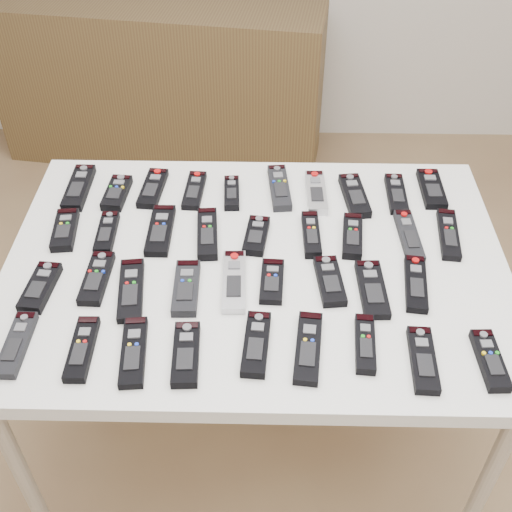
{
  "coord_description": "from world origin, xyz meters",
  "views": [
    {
      "loc": [
        -0.09,
        -1.06,
        1.86
      ],
      "look_at": [
        -0.11,
        0.11,
        0.8
      ],
      "focal_mm": 45.0,
      "sensor_mm": 36.0,
      "label": 1
    }
  ],
  "objects_px": {
    "remote_8": "(396,194)",
    "remote_26": "(372,289)",
    "remote_18": "(449,234)",
    "remote_24": "(272,281)",
    "remote_1": "(117,193)",
    "remote_13": "(207,234)",
    "remote_9": "(432,189)",
    "remote_23": "(234,281)",
    "remote_4": "(232,193)",
    "remote_17": "(409,236)",
    "sideboard": "(160,85)",
    "remote_14": "(256,236)",
    "remote_29": "(82,349)",
    "remote_0": "(79,187)",
    "remote_3": "(194,190)",
    "remote_28": "(17,344)",
    "remote_27": "(416,284)",
    "remote_21": "(131,290)",
    "remote_19": "(40,287)",
    "remote_30": "(134,352)",
    "remote_32": "(256,344)",
    "remote_10": "(65,230)",
    "table": "(256,279)",
    "remote_2": "(153,188)",
    "remote_25": "(330,281)",
    "remote_22": "(186,288)",
    "remote_35": "(423,360)",
    "remote_33": "(308,348)",
    "remote_5": "(279,188)",
    "remote_15": "(311,234)",
    "remote_6": "(316,193)",
    "remote_11": "(107,233)",
    "remote_16": "(352,236)",
    "remote_34": "(365,344)",
    "remote_20": "(97,278)",
    "remote_7": "(355,196)"
  },
  "relations": [
    {
      "from": "remote_23",
      "to": "remote_5",
      "type": "bearing_deg",
      "value": 71.83
    },
    {
      "from": "remote_4",
      "to": "remote_17",
      "type": "relative_size",
      "value": 0.72
    },
    {
      "from": "remote_25",
      "to": "remote_22",
      "type": "bearing_deg",
      "value": 179.1
    },
    {
      "from": "remote_28",
      "to": "remote_32",
      "type": "xyz_separation_m",
      "value": [
        0.52,
        0.01,
        0.0
      ]
    },
    {
      "from": "sideboard",
      "to": "remote_24",
      "type": "relative_size",
      "value": 11.08
    },
    {
      "from": "remote_8",
      "to": "remote_26",
      "type": "xyz_separation_m",
      "value": [
        -0.11,
        -0.38,
        0.0
      ]
    },
    {
      "from": "remote_18",
      "to": "remote_24",
      "type": "relative_size",
      "value": 1.35
    },
    {
      "from": "remote_14",
      "to": "remote_28",
      "type": "distance_m",
      "value": 0.63
    },
    {
      "from": "remote_9",
      "to": "remote_27",
      "type": "xyz_separation_m",
      "value": [
        -0.11,
        -0.38,
        0.0
      ]
    },
    {
      "from": "remote_20",
      "to": "remote_32",
      "type": "distance_m",
      "value": 0.43
    },
    {
      "from": "remote_14",
      "to": "remote_29",
      "type": "xyz_separation_m",
      "value": [
        -0.37,
        -0.38,
        0.0
      ]
    },
    {
      "from": "remote_0",
      "to": "remote_19",
      "type": "height_order",
      "value": "same"
    },
    {
      "from": "remote_1",
      "to": "remote_13",
      "type": "relative_size",
      "value": 0.77
    },
    {
      "from": "remote_9",
      "to": "remote_17",
      "type": "distance_m",
      "value": 0.23
    },
    {
      "from": "table",
      "to": "remote_28",
      "type": "bearing_deg",
      "value": -150.97
    },
    {
      "from": "remote_19",
      "to": "remote_30",
      "type": "height_order",
      "value": "remote_19"
    },
    {
      "from": "remote_16",
      "to": "remote_25",
      "type": "bearing_deg",
      "value": -106.6
    },
    {
      "from": "remote_10",
      "to": "remote_24",
      "type": "relative_size",
      "value": 1.09
    },
    {
      "from": "table",
      "to": "remote_27",
      "type": "bearing_deg",
      "value": -11.69
    },
    {
      "from": "remote_1",
      "to": "remote_24",
      "type": "distance_m",
      "value": 0.55
    },
    {
      "from": "remote_6",
      "to": "remote_23",
      "type": "relative_size",
      "value": 0.91
    },
    {
      "from": "remote_23",
      "to": "remote_30",
      "type": "bearing_deg",
      "value": -134.88
    },
    {
      "from": "remote_8",
      "to": "remote_18",
      "type": "relative_size",
      "value": 0.88
    },
    {
      "from": "remote_2",
      "to": "remote_26",
      "type": "xyz_separation_m",
      "value": [
        0.57,
        -0.39,
        0.0
      ]
    },
    {
      "from": "remote_23",
      "to": "remote_29",
      "type": "distance_m",
      "value": 0.38
    },
    {
      "from": "remote_33",
      "to": "remote_26",
      "type": "bearing_deg",
      "value": 54.72
    },
    {
      "from": "remote_0",
      "to": "remote_10",
      "type": "height_order",
      "value": "same"
    },
    {
      "from": "remote_3",
      "to": "remote_10",
      "type": "height_order",
      "value": "remote_10"
    },
    {
      "from": "remote_0",
      "to": "remote_32",
      "type": "bearing_deg",
      "value": -47.54
    },
    {
      "from": "remote_13",
      "to": "remote_24",
      "type": "xyz_separation_m",
      "value": [
        0.17,
        -0.17,
        -0.0
      ]
    },
    {
      "from": "remote_17",
      "to": "remote_33",
      "type": "height_order",
      "value": "same"
    },
    {
      "from": "remote_13",
      "to": "remote_15",
      "type": "xyz_separation_m",
      "value": [
        0.27,
        0.0,
        0.0
      ]
    },
    {
      "from": "remote_14",
      "to": "remote_18",
      "type": "height_order",
      "value": "remote_14"
    },
    {
      "from": "remote_10",
      "to": "remote_30",
      "type": "height_order",
      "value": "remote_10"
    },
    {
      "from": "remote_21",
      "to": "remote_23",
      "type": "relative_size",
      "value": 0.99
    },
    {
      "from": "sideboard",
      "to": "remote_34",
      "type": "bearing_deg",
      "value": -61.01
    },
    {
      "from": "remote_5",
      "to": "remote_15",
      "type": "xyz_separation_m",
      "value": [
        0.08,
        -0.2,
        0.0
      ]
    },
    {
      "from": "remote_17",
      "to": "remote_35",
      "type": "relative_size",
      "value": 1.13
    },
    {
      "from": "remote_0",
      "to": "remote_3",
      "type": "distance_m",
      "value": 0.33
    },
    {
      "from": "remote_2",
      "to": "remote_0",
      "type": "bearing_deg",
      "value": -174.19
    },
    {
      "from": "remote_18",
      "to": "remote_23",
      "type": "bearing_deg",
      "value": -155.09
    },
    {
      "from": "remote_9",
      "to": "remote_23",
      "type": "relative_size",
      "value": 0.86
    },
    {
      "from": "remote_13",
      "to": "remote_19",
      "type": "height_order",
      "value": "same"
    },
    {
      "from": "remote_27",
      "to": "remote_32",
      "type": "distance_m",
      "value": 0.42
    },
    {
      "from": "remote_19",
      "to": "remote_27",
      "type": "distance_m",
      "value": 0.89
    },
    {
      "from": "remote_1",
      "to": "remote_26",
      "type": "bearing_deg",
      "value": -24.51
    },
    {
      "from": "remote_7",
      "to": "remote_32",
      "type": "xyz_separation_m",
      "value": [
        -0.26,
        -0.54,
        0.0
      ]
    },
    {
      "from": "remote_14",
      "to": "remote_35",
      "type": "xyz_separation_m",
      "value": [
        0.36,
        -0.4,
        -0.0
      ]
    },
    {
      "from": "remote_1",
      "to": "remote_11",
      "type": "xyz_separation_m",
      "value": [
        0.0,
        -0.17,
        -0.0
      ]
    },
    {
      "from": "remote_2",
      "to": "remote_4",
      "type": "distance_m",
      "value": 0.22
    }
  ]
}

